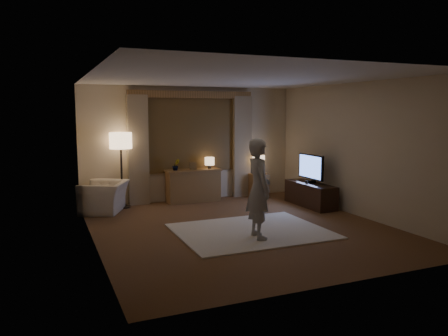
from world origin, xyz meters
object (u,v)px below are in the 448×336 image
sideboard (193,186)px  armchair (104,197)px  person (259,189)px  side_table (258,185)px  tv_stand (310,195)px

sideboard → armchair: sideboard is taller
armchair → person: (2.02, -2.90, 0.51)m
side_table → tv_stand: (0.56, -1.37, -0.03)m
armchair → side_table: bearing=118.7°
sideboard → person: (0.01, -3.20, 0.47)m
armchair → tv_stand: bearing=99.8°
armchair → sideboard: bearing=123.1°
side_table → tv_stand: 1.48m
tv_stand → person: size_ratio=0.87×
person → armchair: bearing=40.0°
armchair → side_table: size_ratio=1.70×
tv_stand → person: bearing=-140.9°
sideboard → tv_stand: size_ratio=0.86×
side_table → person: (-1.62, -3.15, 0.54)m
sideboard → armchair: (-2.01, -0.29, -0.04)m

